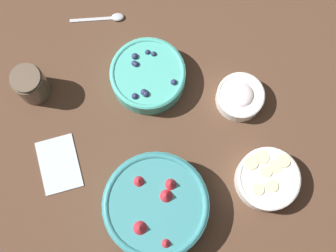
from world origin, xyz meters
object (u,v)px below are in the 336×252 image
bowl_strawberries (156,206)px  bowl_cream (240,97)px  bowl_blueberries (148,75)px  bowl_bananas (267,179)px  jar_chocolate (31,85)px

bowl_strawberries → bowl_cream: bearing=98.5°
bowl_blueberries → bowl_bananas: size_ratio=1.26×
bowl_cream → jar_chocolate: (-0.36, -0.34, 0.02)m
bowl_strawberries → jar_chocolate: (-0.41, -0.02, 0.00)m
bowl_blueberries → jar_chocolate: (-0.17, -0.22, 0.01)m
bowl_bananas → bowl_cream: bowl_cream is taller
bowl_cream → bowl_blueberries: bearing=-147.0°
bowl_blueberries → bowl_cream: (0.19, 0.12, -0.01)m
bowl_strawberries → bowl_bananas: bearing=59.6°
jar_chocolate → bowl_blueberries: bearing=51.7°
bowl_blueberries → bowl_bananas: bearing=3.9°
bowl_strawberries → bowl_bananas: 0.26m
bowl_blueberries → jar_chocolate: bearing=-128.3°
bowl_blueberries → bowl_strawberries: bearing=-40.0°
bowl_strawberries → bowl_cream: size_ratio=2.07×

